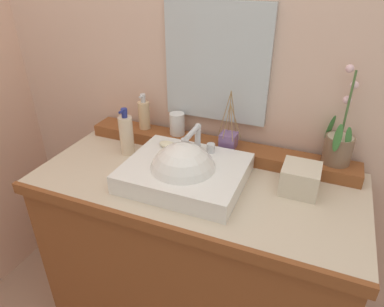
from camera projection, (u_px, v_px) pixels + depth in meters
wall_back at (232, 45)px, 1.43m from camera, size 2.98×0.20×2.51m
vanity_cabinet at (195, 257)px, 1.52m from camera, size 1.24×0.59×0.84m
back_ledge at (215, 148)px, 1.48m from camera, size 1.17×0.12×0.05m
sink_basin at (184, 174)px, 1.28m from camera, size 0.44×0.36×0.28m
soap_bar at (167, 144)px, 1.38m from camera, size 0.07×0.04×0.02m
potted_plant at (339, 145)px, 1.29m from camera, size 0.12×0.12×0.37m
soap_dispenser at (144, 114)px, 1.56m from camera, size 0.05×0.05×0.16m
tumbler_cup at (177, 124)px, 1.52m from camera, size 0.07×0.07×0.10m
reed_diffuser at (229, 139)px, 1.42m from camera, size 0.10×0.08×0.24m
lotion_bottle at (126, 135)px, 1.45m from camera, size 0.06×0.06×0.21m
tissue_box at (300, 179)px, 1.22m from camera, size 0.13×0.13×0.10m
mirror at (216, 64)px, 1.38m from camera, size 0.44×0.02×0.47m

